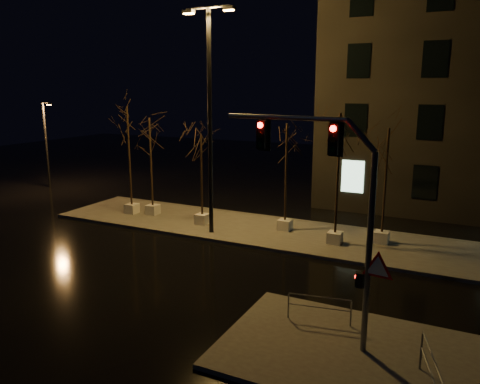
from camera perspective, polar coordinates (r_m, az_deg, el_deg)
The scene contains 14 objects.
ground at distance 19.74m, azimuth -6.46°, elevation -9.21°, with size 90.00×90.00×0.00m, color black.
median at distance 24.68m, azimuth 1.06°, elevation -4.48°, with size 22.00×5.00×0.15m, color #4D4B45.
sidewalk_corner at distance 14.12m, azimuth 12.93°, elevation -18.49°, with size 7.00×5.00×0.15m, color #4D4B45.
tree_0 at distance 27.33m, azimuth -13.50°, elevation 7.26°, with size 1.80×1.80×6.33m.
tree_1 at distance 26.90m, azimuth -10.91°, elevation 6.27°, with size 1.80×1.80×5.69m.
tree_2 at distance 24.57m, azimuth -4.75°, elevation 4.45°, with size 1.80×1.80×4.89m.
tree_3 at distance 23.43m, azimuth 5.69°, elevation 5.36°, with size 1.80×1.80×5.60m.
tree_4 at distance 21.59m, azimuth 12.00°, elevation 5.85°, with size 1.80×1.80×6.24m.
tree_5 at distance 22.31m, azimuth 17.50°, elevation 4.37°, with size 1.80×1.80×5.53m.
traffic_signal_mast at distance 12.92m, azimuth 11.41°, elevation -0.82°, with size 5.20×0.78×6.39m.
streetlight_main at distance 22.84m, azimuth -3.72°, elevation 10.26°, with size 2.70×0.33×10.83m.
streetlight_far at distance 37.64m, azimuth -22.52°, elevation 5.75°, with size 1.22×0.51×6.35m.
guard_rail_a at distance 15.10m, azimuth 9.63°, elevation -13.45°, with size 1.95×0.37×0.85m.
guard_rail_b at distance 12.51m, azimuth 22.24°, elevation -19.39°, with size 0.66×2.21×1.09m.
Camera 1 is at (10.00, -15.39, 7.26)m, focal length 35.00 mm.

